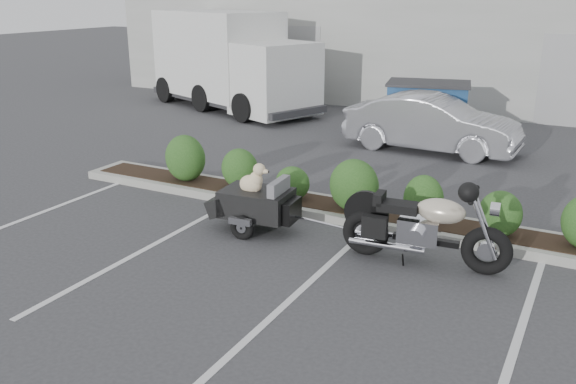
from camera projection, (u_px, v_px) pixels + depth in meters
The scene contains 8 objects.
ground at pixel (250, 254), 9.12m from camera, with size 90.00×90.00×0.00m, color #38383A.
planter_kerb at pixel (366, 215), 10.49m from camera, with size 12.00×1.00×0.15m, color #9E9E93.
building at pixel (486, 40), 22.74m from camera, with size 26.00×10.00×4.00m, color #9EA099.
motorcycle at pixel (424, 228), 8.61m from camera, with size 2.43×0.86×1.39m.
pet_trailer at pixel (256, 202), 9.89m from camera, with size 1.95×1.09×1.15m.
sedan at pixel (432, 123), 14.75m from camera, with size 1.45×4.16×1.37m, color silver.
dumpster at pixel (427, 108), 16.47m from camera, with size 2.43×1.91×1.42m.
delivery_truck at pixel (231, 63), 19.90m from camera, with size 7.12×4.48×3.11m.
Camera 1 is at (4.42, -7.12, 3.75)m, focal length 38.00 mm.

